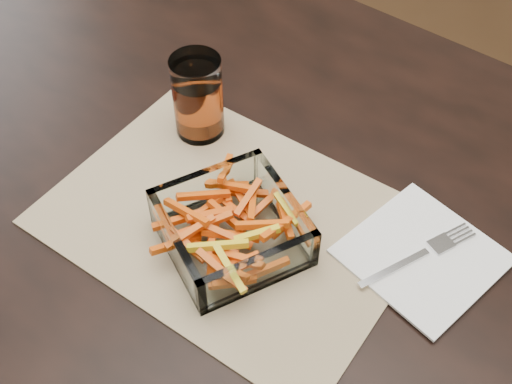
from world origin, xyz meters
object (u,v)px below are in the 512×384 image
dining_table (275,232)px  fork (421,254)px  glass_bowl (232,230)px  tumbler (198,99)px

dining_table → fork: bearing=7.1°
glass_bowl → tumbler: size_ratio=1.67×
fork → glass_bowl: bearing=-125.1°
glass_bowl → tumbler: tumbler is taller
glass_bowl → tumbler: 0.21m
tumbler → fork: (0.36, -0.00, -0.05)m
fork → dining_table: bearing=-151.1°
fork → tumbler: bearing=-158.3°
dining_table → glass_bowl: 0.15m
dining_table → fork: (0.20, 0.03, 0.10)m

